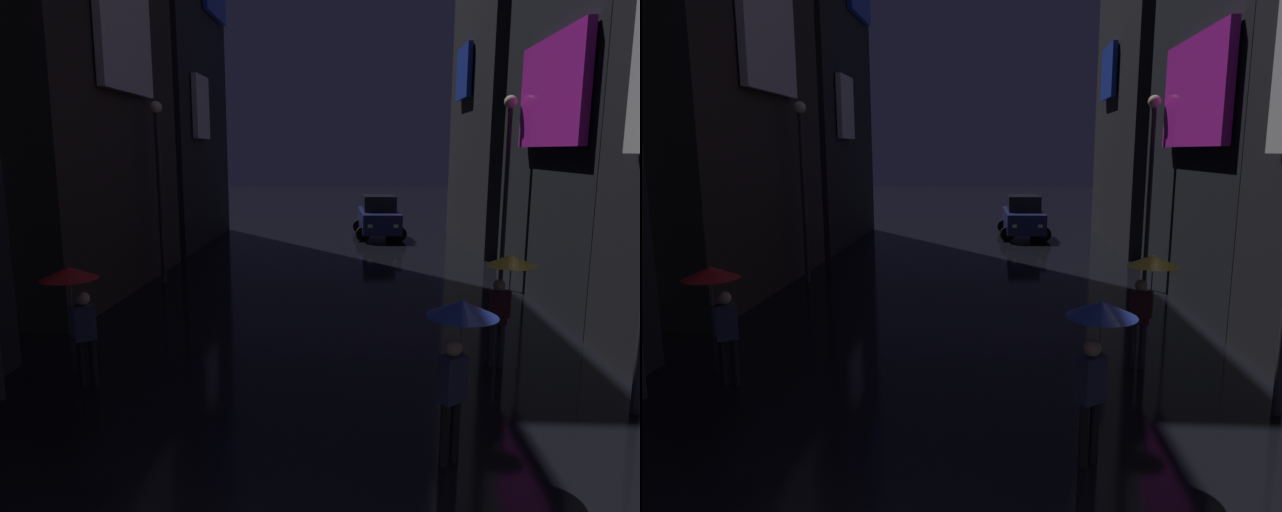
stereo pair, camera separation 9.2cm
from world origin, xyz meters
TOP-DOWN VIEW (x-y plane):
  - pedestrian_midstreet_left_blue at (1.99, 4.25)m, footprint 0.90×0.90m
  - pedestrian_far_right_yellow at (3.46, 7.55)m, footprint 0.90×0.90m
  - pedestrian_near_crossing_red at (-3.85, 6.13)m, footprint 0.90×0.90m
  - car_distant at (1.93, 23.73)m, footprint 2.38×4.21m
  - streetlamp_left_far at (-5.00, 13.95)m, footprint 0.36×0.36m
  - streetlamp_right_far at (5.00, 13.77)m, footprint 0.36×0.36m

SIDE VIEW (x-z plane):
  - car_distant at x=1.93m, z-range -0.03..1.89m
  - pedestrian_midstreet_left_blue at x=1.99m, z-range 0.61..2.73m
  - pedestrian_far_right_yellow at x=3.46m, z-range 0.61..2.73m
  - pedestrian_near_crossing_red at x=-3.85m, z-range 0.61..2.73m
  - streetlamp_left_far at x=-5.00m, z-range 0.68..6.04m
  - streetlamp_right_far at x=5.00m, z-range 0.69..6.14m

